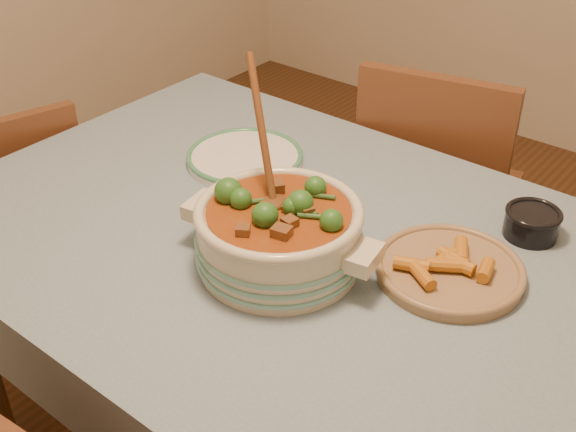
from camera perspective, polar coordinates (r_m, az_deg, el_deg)
The scene contains 7 objects.
dining_table at distance 1.57m, azimuth 1.54°, elevation -4.99°, with size 1.68×1.08×0.76m.
stew_casserole at distance 1.42m, azimuth -0.73°, elevation -1.11°, with size 0.42×0.37×0.39m.
white_plate at distance 1.82m, azimuth -3.43°, elevation 4.67°, with size 0.32×0.32×0.03m.
condiment_bowl at distance 1.61m, azimuth 18.73°, elevation -0.42°, with size 0.15×0.15×0.06m.
fried_plate at distance 1.46m, azimuth 12.66°, elevation -3.99°, with size 0.35×0.35×0.05m.
chair_far at distance 2.20m, azimuth 11.51°, elevation 2.11°, with size 0.51×0.51×0.92m.
chair_left at distance 2.29m, azimuth -20.58°, elevation 0.02°, with size 0.47×0.47×0.82m.
Camera 1 is at (0.74, -0.99, 1.64)m, focal length 45.00 mm.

